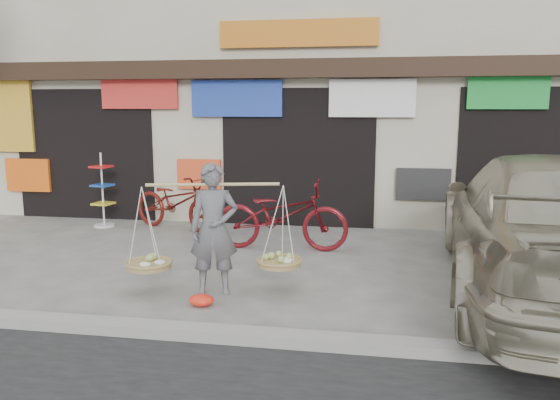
% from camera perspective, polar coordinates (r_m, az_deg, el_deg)
% --- Properties ---
extents(ground, '(70.00, 70.00, 0.00)m').
position_cam_1_polar(ground, '(7.60, -1.75, -8.28)').
color(ground, gray).
rests_on(ground, ground).
extents(kerb, '(70.00, 0.25, 0.12)m').
position_cam_1_polar(kerb, '(5.75, -5.78, -13.79)').
color(kerb, gray).
rests_on(kerb, ground).
extents(shophouse_block, '(14.00, 6.32, 7.00)m').
position_cam_1_polar(shophouse_block, '(13.61, 3.64, 14.38)').
color(shophouse_block, '#BFB59A').
rests_on(shophouse_block, ground).
extents(street_vendor, '(2.16, 0.93, 1.66)m').
position_cam_1_polar(street_vendor, '(6.92, -6.92, -3.56)').
color(street_vendor, slate).
rests_on(street_vendor, ground).
extents(bike_0, '(2.19, 1.50, 1.09)m').
position_cam_1_polar(bike_0, '(10.57, -10.77, -0.24)').
color(bike_0, '#611710').
rests_on(bike_0, ground).
extents(bike_2, '(2.23, 0.81, 1.16)m').
position_cam_1_polar(bike_2, '(8.99, 0.10, -1.59)').
color(bike_2, '#5F1015').
rests_on(bike_2, ground).
extents(suv, '(3.17, 6.46, 1.81)m').
position_cam_1_polar(suv, '(7.54, 26.79, -2.39)').
color(suv, '#B2AB8F').
rests_on(suv, ground).
extents(display_rack, '(0.40, 0.40, 1.46)m').
position_cam_1_polar(display_rack, '(11.29, -18.02, 0.31)').
color(display_rack, silver).
rests_on(display_rack, ground).
extents(red_bag, '(0.31, 0.25, 0.14)m').
position_cam_1_polar(red_bag, '(6.69, -8.21, -10.30)').
color(red_bag, '#F82E17').
rests_on(red_bag, ground).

